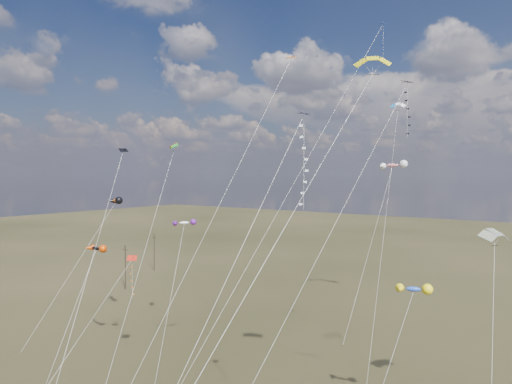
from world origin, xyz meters
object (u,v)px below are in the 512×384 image
Objects in this scene: utility_pole_near at (125,267)px; parafoil_yellow at (372,60)px; diamond_black_high at (398,125)px; utility_pole_far at (154,252)px; novelty_black_orange at (96,249)px.

parafoil_yellow reaches higher than utility_pole_near.
diamond_black_high reaches higher than utility_pole_near.
diamond_black_high is at bearing 98.61° from parafoil_yellow.
utility_pole_near is 58.16m from diamond_black_high.
diamond_black_high is 1.00× the size of parafoil_yellow.
utility_pole_far is 75.99m from parafoil_yellow.
parafoil_yellow is 2.37× the size of novelty_black_orange.
diamond_black_high is (53.10, -10.10, 21.48)m from utility_pole_near.
utility_pole_far is at bearing 151.02° from parafoil_yellow.
utility_pole_far is 69.10m from diamond_black_high.
novelty_black_orange is at bearing -161.85° from diamond_black_high.
parafoil_yellow is at bearing -20.75° from utility_pole_near.
diamond_black_high is 11.38m from parafoil_yellow.
novelty_black_orange reaches higher than utility_pole_far.
parafoil_yellow reaches higher than utility_pole_far.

